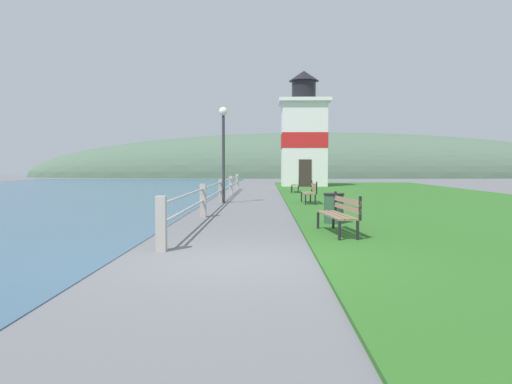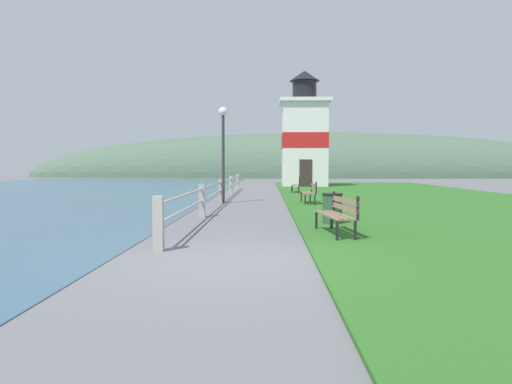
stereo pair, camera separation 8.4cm
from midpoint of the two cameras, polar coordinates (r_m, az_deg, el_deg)
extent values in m
plane|color=slate|center=(8.11, -3.11, -8.00)|extent=(160.00, 160.00, 0.00)
cube|color=#2D6623|center=(23.71, 17.96, -0.80)|extent=(12.00, 44.18, 0.06)
cube|color=#A8A399|center=(9.20, -10.83, -3.57)|extent=(0.18, 0.18, 1.00)
cube|color=#A8A399|center=(15.11, -6.04, -0.97)|extent=(0.18, 0.18, 1.00)
cube|color=#A8A399|center=(21.07, -3.95, 0.16)|extent=(0.18, 0.18, 1.00)
cube|color=#A8A399|center=(27.05, -2.79, 0.80)|extent=(0.18, 0.18, 1.00)
cube|color=#A8A399|center=(33.05, -2.05, 1.20)|extent=(0.18, 0.18, 1.00)
cylinder|color=#B2B2B7|center=(21.06, -3.96, 1.12)|extent=(0.06, 24.04, 0.06)
cylinder|color=#B2B2B7|center=(21.07, -3.95, 0.16)|extent=(0.06, 24.04, 0.06)
cube|color=#846B51|center=(11.00, 8.40, -2.64)|extent=(0.35, 1.92, 0.04)
cube|color=#846B51|center=(11.04, 9.14, -2.63)|extent=(0.35, 1.92, 0.04)
cube|color=#846B51|center=(11.08, 9.88, -2.62)|extent=(0.35, 1.92, 0.04)
cube|color=#846B51|center=(11.07, 10.33, -0.97)|extent=(0.29, 1.91, 0.11)
cube|color=#846B51|center=(11.08, 10.32, -1.78)|extent=(0.29, 1.91, 0.11)
cube|color=black|center=(10.12, 9.49, -4.54)|extent=(0.06, 0.06, 0.45)
cube|color=black|center=(11.92, 7.11, -3.38)|extent=(0.06, 0.06, 0.45)
cube|color=black|center=(10.22, 11.50, -4.48)|extent=(0.06, 0.06, 0.45)
cube|color=black|center=(12.01, 8.83, -3.35)|extent=(0.06, 0.06, 0.45)
cube|color=black|center=(10.19, 11.79, -1.85)|extent=(0.06, 0.06, 0.49)
cube|color=black|center=(11.98, 9.07, -1.11)|extent=(0.06, 0.06, 0.49)
cube|color=#846B51|center=(19.92, 5.64, -0.10)|extent=(0.15, 1.68, 0.04)
cube|color=#846B51|center=(19.94, 6.06, -0.10)|extent=(0.15, 1.68, 0.04)
cube|color=#846B51|center=(19.95, 6.48, -0.10)|extent=(0.15, 1.68, 0.04)
cube|color=#846B51|center=(19.95, 6.73, 0.81)|extent=(0.09, 1.68, 0.11)
cube|color=#846B51|center=(19.95, 6.73, 0.36)|extent=(0.09, 1.68, 0.11)
cube|color=black|center=(19.12, 5.76, -0.97)|extent=(0.05, 0.05, 0.45)
cube|color=black|center=(20.74, 5.31, -0.65)|extent=(0.05, 0.05, 0.45)
cube|color=black|center=(19.16, 6.86, -0.96)|extent=(0.05, 0.05, 0.45)
cube|color=black|center=(20.78, 6.33, -0.65)|extent=(0.05, 0.05, 0.45)
cube|color=black|center=(19.14, 7.02, 0.44)|extent=(0.05, 0.05, 0.49)
cube|color=black|center=(20.76, 6.47, 0.64)|extent=(0.05, 0.05, 0.49)
cube|color=#846B51|center=(28.12, 4.31, 0.81)|extent=(0.25, 1.80, 0.04)
cube|color=#846B51|center=(28.12, 4.61, 0.81)|extent=(0.25, 1.80, 0.04)
cube|color=#846B51|center=(28.11, 4.90, 0.81)|extent=(0.25, 1.80, 0.04)
cube|color=#846B51|center=(28.10, 5.09, 1.46)|extent=(0.19, 1.79, 0.11)
cube|color=#846B51|center=(28.11, 5.08, 1.13)|extent=(0.19, 1.79, 0.11)
cube|color=black|center=(27.26, 4.18, 0.23)|extent=(0.05, 0.05, 0.45)
cube|color=black|center=(29.00, 4.27, 0.39)|extent=(0.05, 0.05, 0.45)
cube|color=black|center=(27.25, 4.96, 0.22)|extent=(0.05, 0.05, 0.45)
cube|color=black|center=(28.99, 5.00, 0.39)|extent=(0.05, 0.05, 0.45)
cube|color=black|center=(27.23, 5.07, 1.21)|extent=(0.05, 0.05, 0.49)
cube|color=black|center=(28.98, 5.10, 1.32)|extent=(0.05, 0.05, 0.49)
cube|color=white|center=(37.31, 5.59, 5.34)|extent=(3.23, 3.23, 6.14)
cube|color=red|center=(37.33, 5.60, 5.81)|extent=(3.27, 3.27, 1.11)
cube|color=white|center=(37.58, 5.62, 10.22)|extent=(3.72, 3.72, 0.25)
cylinder|color=black|center=(37.69, 5.62, 11.45)|extent=(1.78, 1.78, 1.39)
cone|color=black|center=(37.86, 5.63, 13.06)|extent=(2.22, 2.22, 0.76)
cube|color=#332823|center=(35.65, 5.77, 2.12)|extent=(0.90, 0.06, 2.00)
cylinder|color=#2D5138|center=(13.06, 8.89, -2.07)|extent=(0.50, 0.50, 0.80)
cylinder|color=black|center=(13.03, 8.91, -0.22)|extent=(0.54, 0.54, 0.04)
cylinder|color=#333338|center=(20.63, -3.65, 3.71)|extent=(0.12, 0.12, 3.60)
sphere|color=white|center=(20.75, -3.67, 9.19)|extent=(0.36, 0.36, 0.36)
ellipsoid|color=#4C6651|center=(67.81, 7.56, 1.69)|extent=(80.00, 16.00, 12.00)
camera|label=1|loc=(0.04, -89.90, 0.01)|focal=35.00mm
camera|label=2|loc=(0.04, 90.10, -0.01)|focal=35.00mm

